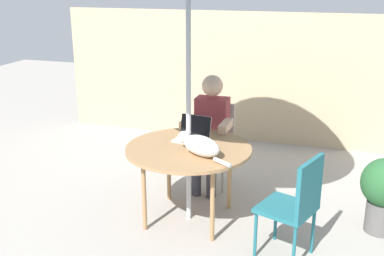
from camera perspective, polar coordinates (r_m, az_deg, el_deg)
The scene contains 9 objects.
ground_plane at distance 4.53m, azimuth -0.39°, elevation -10.87°, with size 14.00×14.00×0.00m, color gray.
fence_back at distance 6.41m, azimuth 6.25°, elevation 6.09°, with size 5.13×0.08×1.75m, color tan.
patio_table at distance 4.25m, azimuth -0.41°, elevation -2.98°, with size 1.14×1.14×0.72m.
chair_occupied at distance 5.10m, azimuth 2.68°, elevation -1.17°, with size 0.40×0.40×0.88m.
chair_empty at distance 3.79m, azimuth 12.59°, elevation -8.65°, with size 0.51×0.51×0.88m.
person_seated at distance 4.90m, azimuth 2.23°, elevation 0.14°, with size 0.48×0.48×1.22m.
laptop at distance 4.41m, azimuth 0.15°, elevation -0.58°, with size 0.33×0.29×0.21m.
cat at distance 4.03m, azimuth 0.90°, elevation -2.11°, with size 0.57×0.41×0.17m.
potted_plant_near_fence at distance 4.47m, azimuth 22.31°, elevation -7.00°, with size 0.42×0.42×0.69m.
Camera 1 is at (1.23, -3.77, 2.19)m, focal length 43.95 mm.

